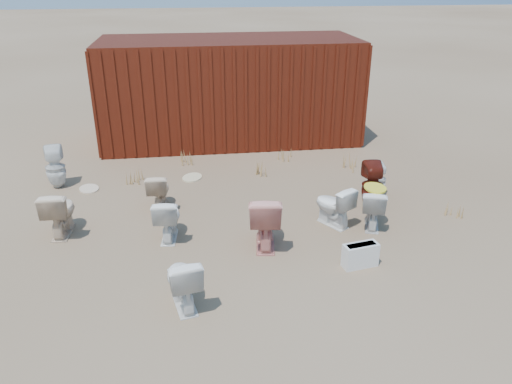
{
  "coord_description": "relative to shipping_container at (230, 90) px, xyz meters",
  "views": [
    {
      "loc": [
        -1.02,
        -6.74,
        3.89
      ],
      "look_at": [
        0.0,
        0.6,
        0.55
      ],
      "focal_mm": 35.0,
      "sensor_mm": 36.0,
      "label": 1
    }
  ],
  "objects": [
    {
      "name": "toilet_back_beige_right",
      "position": [
        -1.61,
        -3.82,
        -0.87
      ],
      "size": [
        0.41,
        0.67,
        0.66
      ],
      "primitive_type": "imported",
      "rotation": [
        0.0,
        0.0,
        3.07
      ],
      "color": "beige",
      "rests_on": "ground"
    },
    {
      "name": "weed_clump_b",
      "position": [
        0.46,
        -2.55,
        -1.04
      ],
      "size": [
        0.32,
        0.32,
        0.31
      ],
      "primitive_type": "cone",
      "color": "olive",
      "rests_on": "ground"
    },
    {
      "name": "toilet_front_maroon",
      "position": [
        2.1,
        -4.32,
        -0.78
      ],
      "size": [
        0.4,
        0.41,
        0.83
      ],
      "primitive_type": "imported",
      "rotation": [
        0.0,
        0.0,
        3.06
      ],
      "color": "#54170E",
      "rests_on": "ground"
    },
    {
      "name": "loose_tank",
      "position": [
        1.28,
        -6.14,
        -1.02
      ],
      "size": [
        0.53,
        0.29,
        0.35
      ],
      "primitive_type": "cube",
      "rotation": [
        0.0,
        0.0,
        0.18
      ],
      "color": "silver",
      "rests_on": "ground"
    },
    {
      "name": "weed_clump_c",
      "position": [
        2.33,
        -2.5,
        -1.03
      ],
      "size": [
        0.36,
        0.36,
        0.35
      ],
      "primitive_type": "cone",
      "color": "olive",
      "rests_on": "ground"
    },
    {
      "name": "weed_clump_f",
      "position": [
        3.37,
        -4.86,
        -1.08
      ],
      "size": [
        0.28,
        0.28,
        0.24
      ],
      "primitive_type": "cone",
      "color": "olive",
      "rests_on": "ground"
    },
    {
      "name": "toilet_front_c",
      "position": [
        -1.43,
        -4.94,
        -0.85
      ],
      "size": [
        0.45,
        0.72,
        0.7
      ],
      "primitive_type": "imported",
      "rotation": [
        0.0,
        0.0,
        3.04
      ],
      "color": "white",
      "rests_on": "ground"
    },
    {
      "name": "ground",
      "position": [
        0.0,
        -5.2,
        -1.2
      ],
      "size": [
        100.0,
        100.0,
        0.0
      ],
      "primitive_type": "plane",
      "color": "brown",
      "rests_on": "ground"
    },
    {
      "name": "toilet_front_pink",
      "position": [
        0.03,
        -5.35,
        -0.77
      ],
      "size": [
        0.59,
        0.9,
        0.86
      ],
      "primitive_type": "imported",
      "rotation": [
        0.0,
        0.0,
        3.01
      ],
      "color": "#E58F84",
      "rests_on": "ground"
    },
    {
      "name": "toilet_back_beige_left",
      "position": [
        -3.12,
        -4.56,
        -0.82
      ],
      "size": [
        0.46,
        0.77,
        0.76
      ],
      "primitive_type": "imported",
      "rotation": [
        0.0,
        0.0,
        3.09
      ],
      "color": "beige",
      "rests_on": "ground"
    },
    {
      "name": "weed_clump_d",
      "position": [
        -1.14,
        -1.7,
        -1.06
      ],
      "size": [
        0.3,
        0.3,
        0.27
      ],
      "primitive_type": "cone",
      "color": "olive",
      "rests_on": "ground"
    },
    {
      "name": "loose_lid_far",
      "position": [
        -3.0,
        -2.83,
        -1.19
      ],
      "size": [
        0.5,
        0.56,
        0.02
      ],
      "primitive_type": "ellipsoid",
      "rotation": [
        0.0,
        0.0,
        0.35
      ],
      "color": "beige",
      "rests_on": "ground"
    },
    {
      "name": "toilet_front_a",
      "position": [
        -1.21,
        -6.71,
        -0.84
      ],
      "size": [
        0.55,
        0.78,
        0.73
      ],
      "primitive_type": "imported",
      "rotation": [
        0.0,
        0.0,
        3.35
      ],
      "color": "white",
      "rests_on": "ground"
    },
    {
      "name": "weed_clump_e",
      "position": [
        1.06,
        -1.75,
        -1.07
      ],
      "size": [
        0.34,
        0.34,
        0.26
      ],
      "primitive_type": "cone",
      "color": "olive",
      "rests_on": "ground"
    },
    {
      "name": "toilet_back_a",
      "position": [
        -3.6,
        -2.63,
        -0.79
      ],
      "size": [
        0.44,
        0.45,
        0.82
      ],
      "primitive_type": "imported",
      "rotation": [
        0.0,
        0.0,
        3.35
      ],
      "color": "white",
      "rests_on": "ground"
    },
    {
      "name": "shipping_container",
      "position": [
        0.0,
        0.0,
        0.0
      ],
      "size": [
        6.0,
        2.4,
        2.4
      ],
      "primitive_type": "cube",
      "color": "#46120B",
      "rests_on": "ground"
    },
    {
      "name": "weed_clump_a",
      "position": [
        -2.13,
        -2.56,
        -1.06
      ],
      "size": [
        0.36,
        0.36,
        0.28
      ],
      "primitive_type": "cone",
      "color": "olive",
      "rests_on": "ground"
    },
    {
      "name": "toilet_back_yellowlid",
      "position": [
        1.86,
        -5.01,
        -0.86
      ],
      "size": [
        0.57,
        0.75,
        0.68
      ],
      "primitive_type": "imported",
      "rotation": [
        0.0,
        0.0,
        2.81
      ],
      "color": "silver",
      "rests_on": "ground"
    },
    {
      "name": "loose_lid_near",
      "position": [
        -1.02,
        -2.53,
        -1.19
      ],
      "size": [
        0.54,
        0.6,
        0.02
      ],
      "primitive_type": "ellipsoid",
      "rotation": [
        0.0,
        0.0,
        -0.38
      ],
      "color": "beige",
      "rests_on": "ground"
    },
    {
      "name": "toilet_back_e",
      "position": [
        2.39,
        -3.84,
        -0.88
      ],
      "size": [
        0.31,
        0.32,
        0.63
      ],
      "primitive_type": "imported",
      "rotation": [
        0.0,
        0.0,
        3.24
      ],
      "color": "white",
      "rests_on": "ground"
    },
    {
      "name": "toilet_front_e",
      "position": [
        1.24,
        -4.86,
        -0.85
      ],
      "size": [
        0.69,
        0.78,
        0.69
      ],
      "primitive_type": "imported",
      "rotation": [
        0.0,
        0.0,
        3.69
      ],
      "color": "white",
      "rests_on": "ground"
    },
    {
      "name": "yellow_lid",
      "position": [
        1.86,
        -5.01,
        -0.51
      ],
      "size": [
        0.34,
        0.43,
        0.02
      ],
      "primitive_type": "ellipsoid",
      "color": "yellow",
      "rests_on": "toilet_back_yellowlid"
    }
  ]
}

